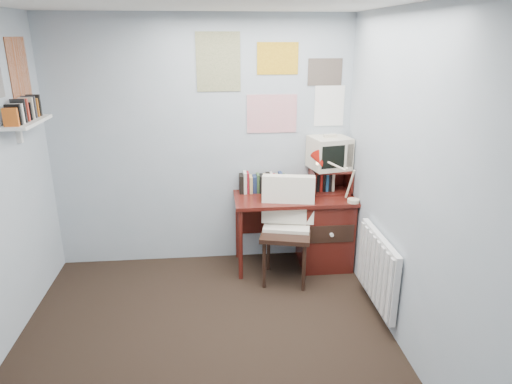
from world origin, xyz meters
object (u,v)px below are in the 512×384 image
Objects in this scene: desk_chair at (286,234)px; desk_lamp at (355,181)px; desk at (319,228)px; radiator at (378,269)px; wall_shelf at (27,122)px; tv_riser at (330,180)px; crt_tv at (329,151)px.

desk_chair is 0.82m from desk_lamp.
desk reaches higher than radiator.
desk_lamp is 2.92m from wall_shelf.
tv_riser is 1.08× the size of crt_tv.
tv_riser is at bearing 10.32° from wall_shelf.
crt_tv reaches higher than radiator.
desk is 0.51m from tv_riser.
wall_shelf is at bearing -158.13° from desk_lamp.
desk_chair is at bearing -151.40° from crt_tv.
desk_chair reaches higher than desk.
desk_chair reaches higher than radiator.
desk is at bearing 8.40° from wall_shelf.
desk is 1.21× the size of desk_chair.
desk is at bearing 51.23° from desk_chair.
wall_shelf reaches higher than tv_riser.
desk is 0.97m from radiator.
crt_tv is at bearing 100.15° from radiator.
tv_riser is 0.65× the size of wall_shelf.
desk_lamp is at bearing 91.61° from radiator.
desk_chair is at bearing 137.71° from radiator.
desk_chair is 2.47× the size of tv_riser.
desk_lamp is 0.53× the size of radiator.
wall_shelf reaches higher than desk_lamp.
wall_shelf reaches higher than crt_tv.
wall_shelf is (-2.69, -0.49, 0.74)m from tv_riser.
radiator is 1.29× the size of wall_shelf.
crt_tv is (-0.02, 0.02, 0.30)m from tv_riser.
desk_lamp reaches higher than tv_riser.
desk_chair is 2.33× the size of desk_lamp.
desk_lamp is 1.06× the size of tv_riser.
radiator is at bearing -92.43° from crt_tv.
desk is 2.87m from wall_shelf.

